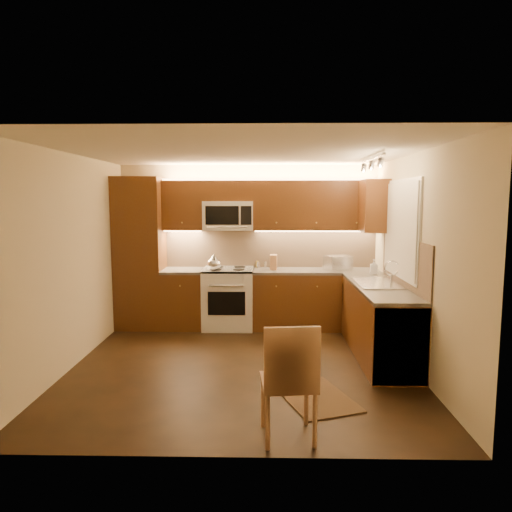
{
  "coord_description": "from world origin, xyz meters",
  "views": [
    {
      "loc": [
        0.28,
        -5.38,
        1.97
      ],
      "look_at": [
        0.15,
        0.55,
        1.25
      ],
      "focal_mm": 32.9,
      "sensor_mm": 36.0,
      "label": 1
    }
  ],
  "objects_px": {
    "toaster_oven": "(338,263)",
    "knife_block": "(273,262)",
    "microwave": "(228,216)",
    "dining_chair": "(288,379)",
    "kettle": "(214,262)",
    "stove": "(228,298)",
    "sink": "(377,278)",
    "soap_bottle": "(374,267)"
  },
  "relations": [
    {
      "from": "microwave",
      "to": "kettle",
      "type": "height_order",
      "value": "microwave"
    },
    {
      "from": "kettle",
      "to": "toaster_oven",
      "type": "xyz_separation_m",
      "value": [
        1.87,
        0.18,
        -0.03
      ]
    },
    {
      "from": "sink",
      "to": "kettle",
      "type": "bearing_deg",
      "value": 156.51
    },
    {
      "from": "stove",
      "to": "toaster_oven",
      "type": "height_order",
      "value": "toaster_oven"
    },
    {
      "from": "toaster_oven",
      "to": "soap_bottle",
      "type": "xyz_separation_m",
      "value": [
        0.46,
        -0.36,
        -0.0
      ]
    },
    {
      "from": "microwave",
      "to": "kettle",
      "type": "distance_m",
      "value": 0.77
    },
    {
      "from": "knife_block",
      "to": "dining_chair",
      "type": "xyz_separation_m",
      "value": [
        0.07,
        -3.39,
        -0.52
      ]
    },
    {
      "from": "dining_chair",
      "to": "microwave",
      "type": "bearing_deg",
      "value": 96.74
    },
    {
      "from": "dining_chair",
      "to": "knife_block",
      "type": "bearing_deg",
      "value": 85.59
    },
    {
      "from": "soap_bottle",
      "to": "sink",
      "type": "bearing_deg",
      "value": -97.68
    },
    {
      "from": "soap_bottle",
      "to": "dining_chair",
      "type": "distance_m",
      "value": 3.34
    },
    {
      "from": "knife_block",
      "to": "soap_bottle",
      "type": "xyz_separation_m",
      "value": [
        1.44,
        -0.38,
        -0.01
      ]
    },
    {
      "from": "stove",
      "to": "dining_chair",
      "type": "bearing_deg",
      "value": -77.16
    },
    {
      "from": "microwave",
      "to": "sink",
      "type": "height_order",
      "value": "microwave"
    },
    {
      "from": "kettle",
      "to": "soap_bottle",
      "type": "relative_size",
      "value": 1.18
    },
    {
      "from": "toaster_oven",
      "to": "knife_block",
      "type": "bearing_deg",
      "value": 155.25
    },
    {
      "from": "stove",
      "to": "microwave",
      "type": "distance_m",
      "value": 1.27
    },
    {
      "from": "kettle",
      "to": "soap_bottle",
      "type": "height_order",
      "value": "kettle"
    },
    {
      "from": "kettle",
      "to": "dining_chair",
      "type": "bearing_deg",
      "value": -83.64
    },
    {
      "from": "kettle",
      "to": "toaster_oven",
      "type": "relative_size",
      "value": 0.68
    },
    {
      "from": "kettle",
      "to": "dining_chair",
      "type": "distance_m",
      "value": 3.36
    },
    {
      "from": "kettle",
      "to": "dining_chair",
      "type": "height_order",
      "value": "kettle"
    },
    {
      "from": "stove",
      "to": "knife_block",
      "type": "distance_m",
      "value": 0.89
    },
    {
      "from": "dining_chair",
      "to": "toaster_oven",
      "type": "bearing_deg",
      "value": 69.31
    },
    {
      "from": "sink",
      "to": "dining_chair",
      "type": "height_order",
      "value": "sink"
    },
    {
      "from": "knife_block",
      "to": "soap_bottle",
      "type": "height_order",
      "value": "knife_block"
    },
    {
      "from": "stove",
      "to": "knife_block",
      "type": "height_order",
      "value": "knife_block"
    },
    {
      "from": "kettle",
      "to": "toaster_oven",
      "type": "distance_m",
      "value": 1.87
    },
    {
      "from": "microwave",
      "to": "dining_chair",
      "type": "relative_size",
      "value": 0.76
    },
    {
      "from": "microwave",
      "to": "toaster_oven",
      "type": "distance_m",
      "value": 1.82
    },
    {
      "from": "microwave",
      "to": "stove",
      "type": "bearing_deg",
      "value": -90.0
    },
    {
      "from": "knife_block",
      "to": "dining_chair",
      "type": "bearing_deg",
      "value": -84.96
    },
    {
      "from": "sink",
      "to": "dining_chair",
      "type": "xyz_separation_m",
      "value": [
        -1.24,
        -2.22,
        -0.48
      ]
    },
    {
      "from": "stove",
      "to": "microwave",
      "type": "xyz_separation_m",
      "value": [
        0.0,
        0.14,
        1.26
      ]
    },
    {
      "from": "toaster_oven",
      "to": "dining_chair",
      "type": "bearing_deg",
      "value": -128.31
    },
    {
      "from": "kettle",
      "to": "knife_block",
      "type": "height_order",
      "value": "kettle"
    },
    {
      "from": "sink",
      "to": "soap_bottle",
      "type": "distance_m",
      "value": 0.79
    },
    {
      "from": "soap_bottle",
      "to": "kettle",
      "type": "bearing_deg",
      "value": 177.57
    },
    {
      "from": "sink",
      "to": "toaster_oven",
      "type": "distance_m",
      "value": 1.19
    },
    {
      "from": "toaster_oven",
      "to": "kettle",
      "type": "bearing_deg",
      "value": 162.37
    },
    {
      "from": "stove",
      "to": "microwave",
      "type": "height_order",
      "value": "microwave"
    },
    {
      "from": "stove",
      "to": "soap_bottle",
      "type": "bearing_deg",
      "value": -9.2
    }
  ]
}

